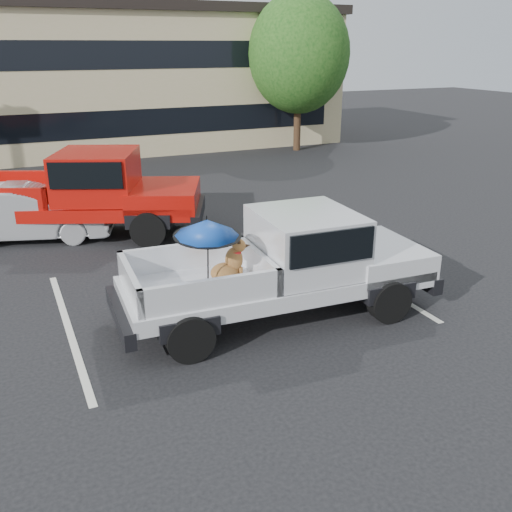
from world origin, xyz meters
The scene contains 9 objects.
ground centered at (0.00, 0.00, 0.00)m, with size 90.00×90.00×0.00m, color black.
stripe_left centered at (-3.00, 2.00, 0.00)m, with size 0.12×5.00×0.01m, color silver.
stripe_right centered at (3.00, 2.00, 0.00)m, with size 0.12×5.00×0.01m, color silver.
motel_building centered at (2.00, 20.99, 3.21)m, with size 20.40×8.40×6.30m.
tree_right centered at (9.00, 16.00, 4.21)m, with size 4.46×4.46×6.78m.
tree_back centered at (6.00, 24.00, 4.41)m, with size 4.68×4.68×7.11m.
silver_pickup centered at (0.80, 0.95, 1.05)m, with size 5.78×2.33×2.06m.
red_pickup centered at (-1.66, 7.19, 1.16)m, with size 6.80×4.54×2.12m.
silver_sedan centered at (-3.20, 7.43, 0.67)m, with size 1.43×4.09×1.35m, color #A1A3A8.
Camera 1 is at (-3.69, -7.31, 4.60)m, focal length 40.00 mm.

